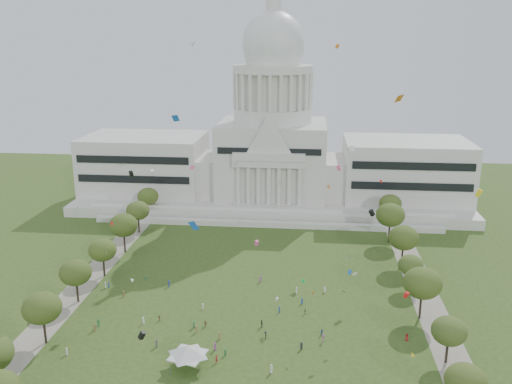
# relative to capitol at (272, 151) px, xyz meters

# --- Properties ---
(ground) EXTENTS (400.00, 400.00, 0.00)m
(ground) POSITION_rel_capitol_xyz_m (0.00, -113.59, -22.30)
(ground) COLOR #344B1B
(ground) RESTS_ON ground
(capitol) EXTENTS (160.00, 64.50, 91.30)m
(capitol) POSITION_rel_capitol_xyz_m (0.00, 0.00, 0.00)
(capitol) COLOR silver
(capitol) RESTS_ON ground
(path_left) EXTENTS (8.00, 160.00, 0.04)m
(path_left) POSITION_rel_capitol_xyz_m (-48.00, -83.59, -22.28)
(path_left) COLOR gray
(path_left) RESTS_ON ground
(path_right) EXTENTS (8.00, 160.00, 0.04)m
(path_right) POSITION_rel_capitol_xyz_m (48.00, -83.59, -22.28)
(path_right) COLOR gray
(path_right) RESTS_ON ground
(row_tree_r_0) EXTENTS (7.67, 7.67, 10.91)m
(row_tree_r_0) POSITION_rel_capitol_xyz_m (44.94, -133.18, -14.55)
(row_tree_r_0) COLOR black
(row_tree_r_0) RESTS_ON ground
(row_tree_l_1) EXTENTS (8.86, 8.86, 12.59)m
(row_tree_l_1) POSITION_rel_capitol_xyz_m (-44.07, -116.55, -13.34)
(row_tree_l_1) COLOR black
(row_tree_l_1) RESTS_ON ground
(row_tree_r_1) EXTENTS (7.58, 7.58, 10.78)m
(row_tree_r_1) POSITION_rel_capitol_xyz_m (46.22, -115.34, -14.64)
(row_tree_r_1) COLOR black
(row_tree_r_1) RESTS_ON ground
(row_tree_l_2) EXTENTS (8.42, 8.42, 11.97)m
(row_tree_l_2) POSITION_rel_capitol_xyz_m (-45.04, -96.29, -13.79)
(row_tree_l_2) COLOR black
(row_tree_l_2) RESTS_ON ground
(row_tree_r_2) EXTENTS (9.55, 9.55, 13.58)m
(row_tree_r_2) POSITION_rel_capitol_xyz_m (44.17, -96.15, -12.64)
(row_tree_r_2) COLOR black
(row_tree_r_2) RESTS_ON ground
(row_tree_l_3) EXTENTS (8.12, 8.12, 11.55)m
(row_tree_l_3) POSITION_rel_capitol_xyz_m (-44.09, -79.67, -14.09)
(row_tree_l_3) COLOR black
(row_tree_l_3) RESTS_ON ground
(row_tree_r_3) EXTENTS (7.01, 7.01, 9.98)m
(row_tree_r_3) POSITION_rel_capitol_xyz_m (44.40, -79.10, -15.21)
(row_tree_r_3) COLOR black
(row_tree_r_3) RESTS_ON ground
(row_tree_l_4) EXTENTS (9.29, 9.29, 13.21)m
(row_tree_l_4) POSITION_rel_capitol_xyz_m (-44.08, -61.17, -12.90)
(row_tree_l_4) COLOR black
(row_tree_l_4) RESTS_ON ground
(row_tree_r_4) EXTENTS (9.19, 9.19, 13.06)m
(row_tree_r_4) POSITION_rel_capitol_xyz_m (44.76, -63.55, -13.01)
(row_tree_r_4) COLOR black
(row_tree_r_4) RESTS_ON ground
(row_tree_l_5) EXTENTS (8.33, 8.33, 11.85)m
(row_tree_l_5) POSITION_rel_capitol_xyz_m (-45.22, -42.58, -13.88)
(row_tree_l_5) COLOR black
(row_tree_l_5) RESTS_ON ground
(row_tree_r_5) EXTENTS (9.82, 9.82, 13.96)m
(row_tree_r_5) POSITION_rel_capitol_xyz_m (43.49, -43.40, -12.37)
(row_tree_r_5) COLOR black
(row_tree_r_5) RESTS_ON ground
(row_tree_l_6) EXTENTS (8.19, 8.19, 11.64)m
(row_tree_l_6) POSITION_rel_capitol_xyz_m (-46.87, -24.45, -14.02)
(row_tree_l_6) COLOR black
(row_tree_l_6) RESTS_ON ground
(row_tree_r_6) EXTENTS (8.42, 8.42, 11.97)m
(row_tree_r_6) POSITION_rel_capitol_xyz_m (45.96, -25.46, -13.79)
(row_tree_r_6) COLOR black
(row_tree_r_6) RESTS_ON ground
(event_tent) EXTENTS (11.50, 11.50, 5.29)m
(event_tent) POSITION_rel_capitol_xyz_m (-9.17, -122.63, -18.19)
(event_tent) COLOR #4C4C4C
(event_tent) RESTS_ON ground
(person_0) EXTENTS (1.06, 1.06, 1.86)m
(person_0) POSITION_rel_capitol_xyz_m (39.23, -107.20, -21.37)
(person_0) COLOR #B21E1E
(person_0) RESTS_ON ground
(person_2) EXTENTS (0.91, 0.75, 1.60)m
(person_2) POSITION_rel_capitol_xyz_m (19.61, -106.75, -21.49)
(person_2) COLOR navy
(person_2) RESTS_ON ground
(person_3) EXTENTS (0.63, 1.23, 1.90)m
(person_3) POSITION_rel_capitol_xyz_m (6.36, -109.66, -21.35)
(person_3) COLOR #26262B
(person_3) RESTS_ON ground
(person_4) EXTENTS (0.88, 1.25, 1.93)m
(person_4) POSITION_rel_capitol_xyz_m (4.99, -104.41, -21.33)
(person_4) COLOR #26262B
(person_4) RESTS_ON ground
(person_5) EXTENTS (1.41, 1.52, 1.61)m
(person_5) POSITION_rel_capitol_xyz_m (-8.72, -105.46, -21.49)
(person_5) COLOR olive
(person_5) RESTS_ON ground
(person_6) EXTENTS (0.84, 1.09, 1.96)m
(person_6) POSITION_rel_capitol_xyz_m (8.68, -122.93, -21.31)
(person_6) COLOR silver
(person_6) RESTS_ON ground
(person_7) EXTENTS (0.80, 0.84, 1.87)m
(person_7) POSITION_rel_capitol_xyz_m (-3.47, -120.37, -21.36)
(person_7) COLOR #B21E1E
(person_7) RESTS_ON ground
(person_8) EXTENTS (0.84, 0.61, 1.57)m
(person_8) POSITION_rel_capitol_xyz_m (-20.71, -103.96, -21.51)
(person_8) COLOR olive
(person_8) RESTS_ON ground
(person_9) EXTENTS (0.97, 1.34, 1.86)m
(person_9) POSITION_rel_capitol_xyz_m (19.85, -109.60, -21.36)
(person_9) COLOR #994C8C
(person_9) RESTS_ON ground
(person_10) EXTENTS (0.61, 0.95, 1.52)m
(person_10) POSITION_rel_capitol_xyz_m (15.43, -96.85, -21.54)
(person_10) COLOR #33723F
(person_10) RESTS_ON ground
(distant_crowd) EXTENTS (62.00, 42.14, 1.93)m
(distant_crowd) POSITION_rel_capitol_xyz_m (-13.61, -100.37, -21.42)
(distant_crowd) COLOR #33723F
(distant_crowd) RESTS_ON ground
(kite_swarm) EXTENTS (91.46, 92.87, 64.37)m
(kite_swarm) POSITION_rel_capitol_xyz_m (4.14, -102.49, 6.95)
(kite_swarm) COLOR red
(kite_swarm) RESTS_ON ground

